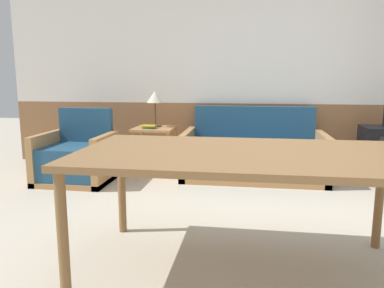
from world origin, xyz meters
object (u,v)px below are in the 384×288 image
(armchair, at_px, (77,159))
(side_table, at_px, (154,136))
(couch, at_px, (253,157))
(table_lamp, at_px, (155,99))
(dining_table, at_px, (244,162))

(armchair, height_order, side_table, armchair)
(couch, distance_m, armchair, 2.12)
(couch, height_order, table_lamp, table_lamp)
(couch, height_order, side_table, couch)
(table_lamp, bearing_deg, couch, -6.42)
(table_lamp, height_order, dining_table, table_lamp)
(table_lamp, bearing_deg, side_table, -86.66)
(side_table, distance_m, table_lamp, 0.48)
(armchair, xyz_separation_m, side_table, (0.80, 0.56, 0.21))
(dining_table, bearing_deg, side_table, 116.28)
(couch, bearing_deg, side_table, 177.60)
(armchair, relative_size, dining_table, 0.42)
(couch, distance_m, side_table, 1.28)
(side_table, bearing_deg, dining_table, -63.72)
(couch, height_order, armchair, couch)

